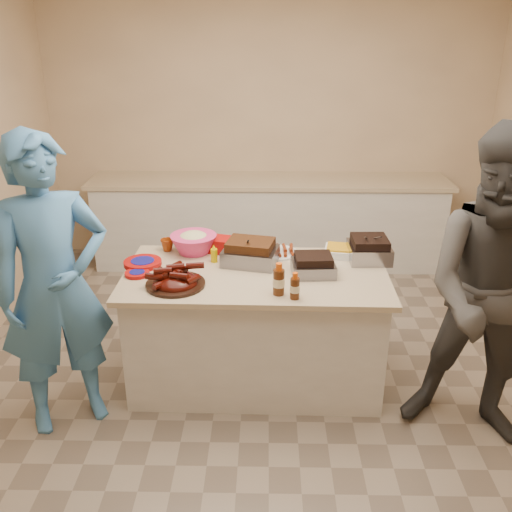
{
  "coord_description": "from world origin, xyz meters",
  "views": [
    {
      "loc": [
        -0.02,
        -3.36,
        2.4
      ],
      "look_at": [
        -0.09,
        0.13,
        0.93
      ],
      "focal_mm": 40.0,
      "sensor_mm": 36.0,
      "label": 1
    }
  ],
  "objects_px": {
    "island": "(256,377)",
    "bbq_bottle_a": "(295,298)",
    "guest_gray": "(474,431)",
    "mustard_bottle": "(214,262)",
    "roasting_pan": "(368,260)",
    "plastic_cup": "(168,251)",
    "guest_blue": "(74,415)",
    "bbq_bottle_b": "(279,294)",
    "coleslaw_bowl": "(194,252)",
    "rib_platter": "(176,285)"
  },
  "relations": [
    {
      "from": "island",
      "to": "bbq_bottle_a",
      "type": "xyz_separation_m",
      "value": [
        0.24,
        -0.37,
        0.83
      ]
    },
    {
      "from": "guest_gray",
      "to": "mustard_bottle",
      "type": "bearing_deg",
      "value": 176.19
    },
    {
      "from": "bbq_bottle_a",
      "to": "guest_gray",
      "type": "relative_size",
      "value": 0.09
    },
    {
      "from": "roasting_pan",
      "to": "plastic_cup",
      "type": "xyz_separation_m",
      "value": [
        -1.43,
        0.14,
        0.0
      ]
    },
    {
      "from": "guest_blue",
      "to": "guest_gray",
      "type": "xyz_separation_m",
      "value": [
        2.57,
        -0.1,
        0.0
      ]
    },
    {
      "from": "bbq_bottle_a",
      "to": "bbq_bottle_b",
      "type": "xyz_separation_m",
      "value": [
        -0.1,
        0.06,
        0.0
      ]
    },
    {
      "from": "mustard_bottle",
      "to": "bbq_bottle_b",
      "type": "bearing_deg",
      "value": -48.32
    },
    {
      "from": "roasting_pan",
      "to": "guest_gray",
      "type": "distance_m",
      "value": 1.29
    },
    {
      "from": "roasting_pan",
      "to": "coleslaw_bowl",
      "type": "xyz_separation_m",
      "value": [
        -1.24,
        0.11,
        0.0
      ]
    },
    {
      "from": "plastic_cup",
      "to": "guest_gray",
      "type": "distance_m",
      "value": 2.38
    },
    {
      "from": "plastic_cup",
      "to": "coleslaw_bowl",
      "type": "bearing_deg",
      "value": -8.79
    },
    {
      "from": "rib_platter",
      "to": "guest_gray",
      "type": "bearing_deg",
      "value": -10.34
    },
    {
      "from": "island",
      "to": "bbq_bottle_a",
      "type": "bearing_deg",
      "value": -55.88
    },
    {
      "from": "coleslaw_bowl",
      "to": "guest_gray",
      "type": "xyz_separation_m",
      "value": [
        1.84,
        -0.89,
        -0.83
      ]
    },
    {
      "from": "guest_blue",
      "to": "coleslaw_bowl",
      "type": "bearing_deg",
      "value": 17.7
    },
    {
      "from": "bbq_bottle_a",
      "to": "island",
      "type": "bearing_deg",
      "value": 123.17
    },
    {
      "from": "guest_gray",
      "to": "guest_blue",
      "type": "bearing_deg",
      "value": -162.62
    },
    {
      "from": "bbq_bottle_a",
      "to": "plastic_cup",
      "type": "relative_size",
      "value": 1.75
    },
    {
      "from": "mustard_bottle",
      "to": "guest_blue",
      "type": "bearing_deg",
      "value": -144.78
    },
    {
      "from": "roasting_pan",
      "to": "guest_blue",
      "type": "bearing_deg",
      "value": -162.32
    },
    {
      "from": "roasting_pan",
      "to": "bbq_bottle_b",
      "type": "bearing_deg",
      "value": -140.86
    },
    {
      "from": "island",
      "to": "rib_platter",
      "type": "distance_m",
      "value": 0.99
    },
    {
      "from": "bbq_bottle_b",
      "to": "mustard_bottle",
      "type": "xyz_separation_m",
      "value": [
        -0.44,
        0.49,
        0.0
      ]
    },
    {
      "from": "rib_platter",
      "to": "coleslaw_bowl",
      "type": "distance_m",
      "value": 0.55
    },
    {
      "from": "bbq_bottle_b",
      "to": "guest_gray",
      "type": "relative_size",
      "value": 0.11
    },
    {
      "from": "coleslaw_bowl",
      "to": "bbq_bottle_a",
      "type": "height_order",
      "value": "coleslaw_bowl"
    },
    {
      "from": "coleslaw_bowl",
      "to": "rib_platter",
      "type": "bearing_deg",
      "value": -95.33
    },
    {
      "from": "island",
      "to": "bbq_bottle_a",
      "type": "distance_m",
      "value": 0.94
    },
    {
      "from": "bbq_bottle_b",
      "to": "guest_blue",
      "type": "bearing_deg",
      "value": -174.21
    },
    {
      "from": "coleslaw_bowl",
      "to": "guest_gray",
      "type": "relative_size",
      "value": 0.17
    },
    {
      "from": "rib_platter",
      "to": "mustard_bottle",
      "type": "height_order",
      "value": "rib_platter"
    },
    {
      "from": "plastic_cup",
      "to": "guest_gray",
      "type": "xyz_separation_m",
      "value": [
        2.04,
        -0.92,
        -0.83
      ]
    },
    {
      "from": "coleslaw_bowl",
      "to": "bbq_bottle_b",
      "type": "height_order",
      "value": "coleslaw_bowl"
    },
    {
      "from": "guest_gray",
      "to": "bbq_bottle_b",
      "type": "bearing_deg",
      "value": -171.12
    },
    {
      "from": "mustard_bottle",
      "to": "plastic_cup",
      "type": "xyz_separation_m",
      "value": [
        -0.36,
        0.2,
        0.0
      ]
    },
    {
      "from": "plastic_cup",
      "to": "guest_blue",
      "type": "xyz_separation_m",
      "value": [
        -0.53,
        -0.82,
        -0.83
      ]
    },
    {
      "from": "island",
      "to": "bbq_bottle_b",
      "type": "bearing_deg",
      "value": -64.17
    },
    {
      "from": "rib_platter",
      "to": "guest_gray",
      "type": "distance_m",
      "value": 2.09
    },
    {
      "from": "bbq_bottle_a",
      "to": "plastic_cup",
      "type": "distance_m",
      "value": 1.16
    },
    {
      "from": "plastic_cup",
      "to": "guest_blue",
      "type": "relative_size",
      "value": 0.05
    },
    {
      "from": "bbq_bottle_a",
      "to": "mustard_bottle",
      "type": "height_order",
      "value": "bbq_bottle_a"
    },
    {
      "from": "island",
      "to": "coleslaw_bowl",
      "type": "xyz_separation_m",
      "value": [
        -0.45,
        0.35,
        0.83
      ]
    },
    {
      "from": "guest_gray",
      "to": "bbq_bottle_a",
      "type": "bearing_deg",
      "value": -169.3
    },
    {
      "from": "bbq_bottle_a",
      "to": "rib_platter",
      "type": "bearing_deg",
      "value": 167.51
    },
    {
      "from": "mustard_bottle",
      "to": "guest_blue",
      "type": "relative_size",
      "value": 0.07
    },
    {
      "from": "roasting_pan",
      "to": "bbq_bottle_b",
      "type": "height_order",
      "value": "bbq_bottle_b"
    },
    {
      "from": "rib_platter",
      "to": "bbq_bottle_b",
      "type": "distance_m",
      "value": 0.66
    },
    {
      "from": "rib_platter",
      "to": "bbq_bottle_b",
      "type": "bearing_deg",
      "value": -9.57
    },
    {
      "from": "bbq_bottle_a",
      "to": "roasting_pan",
      "type": "bearing_deg",
      "value": 48.01
    },
    {
      "from": "bbq_bottle_a",
      "to": "mustard_bottle",
      "type": "bearing_deg",
      "value": 134.28
    }
  ]
}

